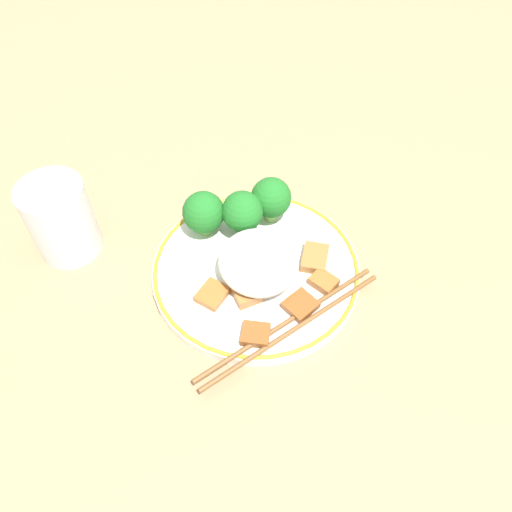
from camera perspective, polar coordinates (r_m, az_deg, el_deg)
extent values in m
plane|color=#9E7A56|center=(0.58, 0.00, -2.02)|extent=(3.00, 3.00, 0.00)
cylinder|color=white|center=(0.58, 0.00, -1.64)|extent=(0.24, 0.24, 0.01)
torus|color=#B28C26|center=(0.57, 0.00, -1.25)|extent=(0.24, 0.24, 0.01)
ellipsoid|color=white|center=(0.55, 0.29, -0.72)|extent=(0.09, 0.09, 0.05)
cylinder|color=#7FB756|center=(0.62, 1.68, 4.92)|extent=(0.02, 0.02, 0.02)
sphere|color=#1E6B23|center=(0.60, 1.74, 6.69)|extent=(0.05, 0.05, 0.05)
cylinder|color=#7FB756|center=(0.60, -1.52, 3.36)|extent=(0.01, 0.01, 0.02)
sphere|color=#1E6B23|center=(0.58, -1.57, 5.11)|extent=(0.05, 0.05, 0.05)
cylinder|color=#7FB756|center=(0.61, -5.82, 3.33)|extent=(0.02, 0.02, 0.01)
sphere|color=#1E6B23|center=(0.59, -6.01, 4.99)|extent=(0.05, 0.05, 0.05)
cube|color=#9E6633|center=(0.58, 6.74, -0.22)|extent=(0.05, 0.05, 0.01)
cube|color=#995B28|center=(0.55, -5.19, -4.19)|extent=(0.04, 0.04, 0.01)
cube|color=#995B28|center=(0.58, 2.24, -0.21)|extent=(0.04, 0.04, 0.01)
cube|color=brown|center=(0.52, -0.05, -8.94)|extent=(0.04, 0.04, 0.01)
cube|color=#995B28|center=(0.56, 7.74, -2.93)|extent=(0.03, 0.03, 0.01)
cube|color=#9E6633|center=(0.54, -1.02, -4.35)|extent=(0.03, 0.03, 0.01)
cube|color=brown|center=(0.54, 5.39, -5.40)|extent=(0.03, 0.03, 0.01)
cylinder|color=brown|center=(0.53, 4.37, -8.38)|extent=(0.03, 0.23, 0.01)
cylinder|color=brown|center=(0.53, 3.60, -7.52)|extent=(0.03, 0.23, 0.01)
cylinder|color=silver|center=(0.62, -21.40, 3.94)|extent=(0.07, 0.07, 0.10)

